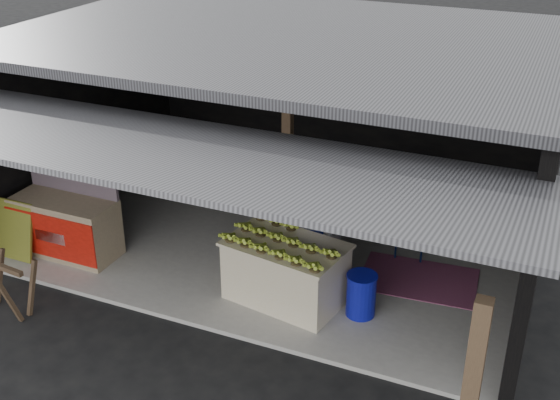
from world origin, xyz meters
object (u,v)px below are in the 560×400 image
at_px(sawhorse, 4,282).
at_px(plastic_chair, 414,217).
at_px(white_crate, 303,231).
at_px(banana_table, 286,272).
at_px(neighbor_stall, 66,223).
at_px(water_barrel, 361,296).

distance_m(sawhorse, plastic_chair, 5.40).
xyz_separation_m(white_crate, sawhorse, (-2.93, -2.43, -0.14)).
bearing_deg(sawhorse, banana_table, 32.91).
bearing_deg(banana_table, plastic_chair, 66.64).
bearing_deg(neighbor_stall, white_crate, 18.06).
xyz_separation_m(banana_table, white_crate, (-0.13, 0.87, 0.11)).
bearing_deg(water_barrel, neighbor_stall, -177.24).
relative_size(banana_table, plastic_chair, 1.72).
xyz_separation_m(white_crate, neighbor_stall, (-3.13, -1.01, -0.06)).
bearing_deg(sawhorse, white_crate, 45.53).
bearing_deg(plastic_chair, neighbor_stall, -159.66).
distance_m(banana_table, water_barrel, 0.97).
height_order(banana_table, sawhorse, banana_table).
height_order(sawhorse, plastic_chair, plastic_chair).
height_order(banana_table, plastic_chair, plastic_chair).
xyz_separation_m(sawhorse, water_barrel, (4.02, 1.62, -0.11)).
distance_m(white_crate, plastic_chair, 1.59).
relative_size(banana_table, water_barrel, 3.01).
bearing_deg(plastic_chair, sawhorse, -144.85).
xyz_separation_m(banana_table, neighbor_stall, (-3.25, -0.14, 0.05)).
xyz_separation_m(neighbor_stall, plastic_chair, (4.41, 1.94, 0.09)).
xyz_separation_m(neighbor_stall, water_barrel, (4.21, 0.20, -0.19)).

